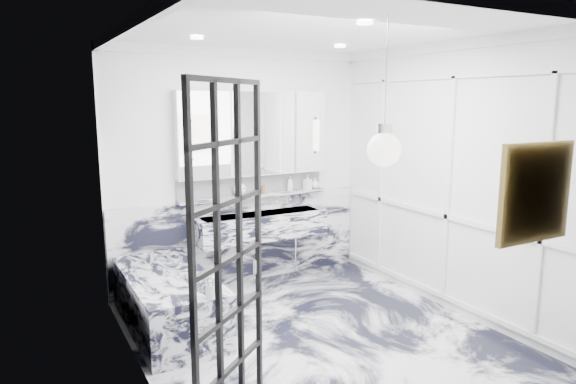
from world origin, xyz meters
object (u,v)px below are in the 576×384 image
crittall_door (229,260)px  bathtub (168,301)px  mirror_cabinet (254,134)px  trough_sink (261,226)px

crittall_door → bathtub: size_ratio=1.41×
mirror_cabinet → bathtub: mirror_cabinet is taller
mirror_cabinet → bathtub: bearing=-147.9°
trough_sink → mirror_cabinet: mirror_cabinet is taller
bathtub → crittall_door: bearing=-90.7°
crittall_door → bathtub: 1.89m
crittall_door → mirror_cabinet: (1.35, 2.50, 0.65)m
crittall_door → bathtub: bearing=50.6°
mirror_cabinet → bathtub: 2.20m
mirror_cabinet → trough_sink: bearing=-90.0°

